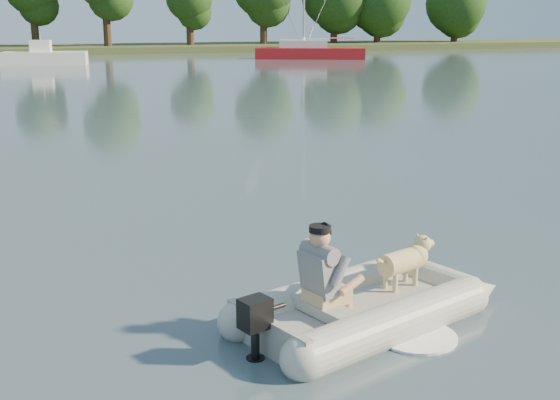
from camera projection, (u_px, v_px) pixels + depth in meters
name	position (u px, v px, depth m)	size (l,w,h in m)	color
water	(349.00, 326.00, 7.04)	(160.00, 160.00, 0.00)	slate
shore_bank	(65.00, 50.00, 63.69)	(160.00, 12.00, 0.70)	#47512D
dinghy	(367.00, 273.00, 7.09)	(4.21, 3.30, 1.19)	#9A9B96
man	(321.00, 269.00, 6.73)	(0.62, 0.53, 0.92)	slate
dog	(401.00, 266.00, 7.47)	(0.79, 0.28, 0.53)	tan
outboard_motor	(255.00, 332.00, 6.30)	(0.35, 0.25, 0.67)	black
motorboat	(44.00, 48.00, 46.40)	(5.61, 2.16, 2.37)	white
sailboat	(309.00, 52.00, 53.86)	(8.63, 5.51, 11.42)	red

